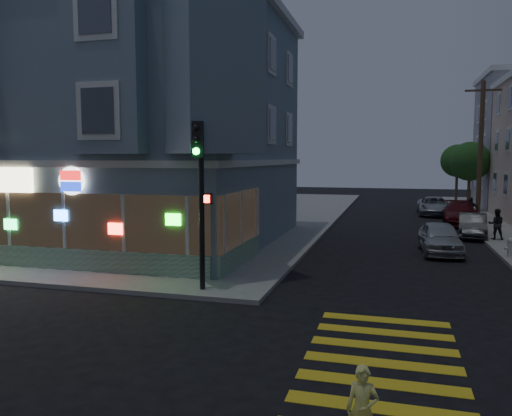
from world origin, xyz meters
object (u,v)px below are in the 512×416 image
at_px(traffic_signal, 200,177).
at_px(fire_hydrant, 511,247).
at_px(street_tree_far, 457,161).
at_px(pedestrian_a, 496,224).
at_px(parked_car_a, 440,238).
at_px(parked_car_c, 460,214).
at_px(running_child, 362,410).
at_px(parked_car_b, 472,226).
at_px(street_tree_near, 470,161).
at_px(parked_car_d, 434,206).
at_px(utility_pole, 481,149).
at_px(pedestrian_b, 471,210).

relative_size(traffic_signal, fire_hydrant, 6.30).
bearing_deg(street_tree_far, pedestrian_a, -91.52).
xyz_separation_m(parked_car_a, parked_car_c, (2.05, 10.40, 0.02)).
height_order(running_child, parked_car_a, parked_car_a).
distance_m(parked_car_b, parked_car_c, 5.20).
distance_m(street_tree_near, parked_car_d, 5.01).
distance_m(pedestrian_a, parked_car_c, 6.62).
relative_size(utility_pole, fire_hydrant, 10.97).
distance_m(utility_pole, fire_hydrant, 13.93).
xyz_separation_m(parked_car_b, parked_car_d, (-1.19, 10.40, 0.04)).
bearing_deg(street_tree_far, pedestrian_b, -93.21).
xyz_separation_m(parked_car_c, parked_car_d, (-1.19, 5.20, -0.04)).
height_order(utility_pole, parked_car_c, utility_pole).
relative_size(street_tree_far, parked_car_b, 1.37).
relative_size(pedestrian_a, pedestrian_b, 0.95).
height_order(parked_car_b, traffic_signal, traffic_signal).
xyz_separation_m(street_tree_far, parked_car_c, (-1.50, -15.89, -3.22)).
bearing_deg(street_tree_far, parked_car_c, -95.39).
bearing_deg(street_tree_near, pedestrian_a, -92.36).
bearing_deg(parked_car_d, traffic_signal, -109.03).
relative_size(parked_car_b, fire_hydrant, 4.70).
bearing_deg(parked_car_d, parked_car_c, -77.09).
xyz_separation_m(pedestrian_a, parked_car_a, (-2.95, -3.85, -0.22)).
distance_m(street_tree_near, parked_car_b, 13.59).
height_order(utility_pole, street_tree_far, utility_pole).
relative_size(street_tree_near, running_child, 4.13).
height_order(parked_car_a, traffic_signal, traffic_signal).
bearing_deg(parked_car_b, pedestrian_b, 89.86).
xyz_separation_m(utility_pole, pedestrian_a, (-0.40, -8.45, -3.88)).
bearing_deg(street_tree_near, parked_car_c, -100.76).
relative_size(street_tree_near, traffic_signal, 1.03).
relative_size(pedestrian_b, traffic_signal, 0.31).
height_order(traffic_signal, fire_hydrant, traffic_signal).
xyz_separation_m(parked_car_b, fire_hydrant, (0.60, -6.16, -0.05)).
distance_m(street_tree_far, parked_car_a, 26.73).
bearing_deg(pedestrian_b, traffic_signal, 67.33).
height_order(running_child, parked_car_c, parked_car_c).
xyz_separation_m(parked_car_c, fire_hydrant, (0.60, -11.36, -0.13)).
height_order(pedestrian_a, parked_car_d, pedestrian_a).
bearing_deg(parked_car_c, running_child, -97.10).
xyz_separation_m(parked_car_a, parked_car_b, (2.05, 5.20, -0.06)).
relative_size(running_child, pedestrian_b, 0.79).
xyz_separation_m(street_tree_far, fire_hydrant, (-0.90, -27.25, -3.35)).
relative_size(parked_car_a, fire_hydrant, 5.00).
xyz_separation_m(pedestrian_a, traffic_signal, (-10.61, -12.93, 2.73)).
bearing_deg(parked_car_b, fire_hydrant, -77.82).
relative_size(utility_pole, pedestrian_a, 5.86).
bearing_deg(pedestrian_a, utility_pole, -89.72).
distance_m(utility_pole, pedestrian_a, 9.30).
bearing_deg(street_tree_near, fire_hydrant, -92.68).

